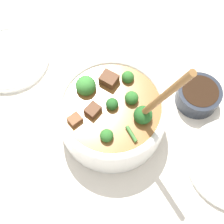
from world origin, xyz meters
TOP-DOWN VIEW (x-y plane):
  - ground_plane at (0.00, 0.00)m, footprint 4.00×4.00m
  - stew_bowl at (-0.00, 0.00)m, footprint 0.22×0.23m
  - condiment_bowl at (-0.09, 0.18)m, footprint 0.10×0.10m
  - empty_plate at (-0.13, -0.27)m, footprint 0.19×0.19m

SIDE VIEW (x-z plane):
  - ground_plane at x=0.00m, z-range 0.00..0.00m
  - empty_plate at x=-0.13m, z-range 0.00..0.02m
  - condiment_bowl at x=-0.09m, z-range 0.00..0.05m
  - stew_bowl at x=0.00m, z-range -0.08..0.20m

